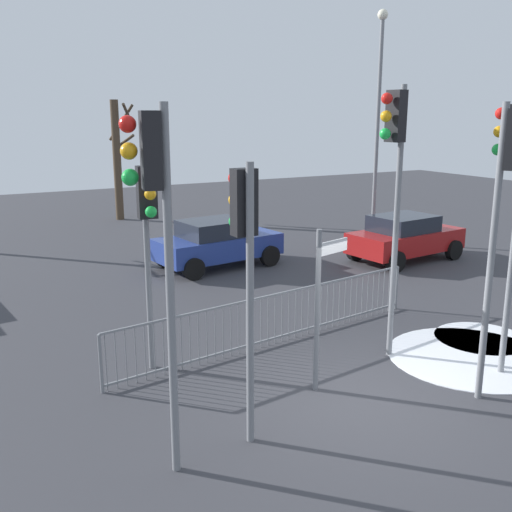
# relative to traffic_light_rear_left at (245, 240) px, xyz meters

# --- Properties ---
(ground_plane) EXTENTS (60.00, 60.00, 0.00)m
(ground_plane) POSITION_rel_traffic_light_rear_left_xyz_m (2.21, 0.06, -2.93)
(ground_plane) COLOR #38383D
(traffic_light_rear_left) EXTENTS (0.32, 0.57, 4.00)m
(traffic_light_rear_left) POSITION_rel_traffic_light_rear_left_xyz_m (0.00, 0.00, 0.00)
(traffic_light_rear_left) COLOR slate
(traffic_light_rear_left) RESTS_ON ground
(traffic_light_mid_right) EXTENTS (0.41, 0.52, 4.85)m
(traffic_light_mid_right) POSITION_rel_traffic_light_rear_left_xyz_m (5.05, -0.17, 0.62)
(traffic_light_mid_right) COLOR slate
(traffic_light_mid_right) RESTS_ON ground
(traffic_light_foreground_left) EXTENTS (0.42, 0.52, 4.77)m
(traffic_light_foreground_left) POSITION_rel_traffic_light_rear_left_xyz_m (4.03, -0.91, 0.56)
(traffic_light_foreground_left) COLOR slate
(traffic_light_foreground_left) RESTS_ON ground
(traffic_light_mid_left) EXTENTS (0.56, 0.36, 4.74)m
(traffic_light_mid_left) POSITION_rel_traffic_light_rear_left_xyz_m (-1.34, -0.28, 0.53)
(traffic_light_mid_left) COLOR slate
(traffic_light_mid_left) RESTS_ON ground
(traffic_light_foreground_right) EXTENTS (0.57, 0.34, 5.10)m
(traffic_light_foreground_right) POSITION_rel_traffic_light_rear_left_xyz_m (3.72, 1.29, 0.79)
(traffic_light_foreground_right) COLOR slate
(traffic_light_foreground_right) RESTS_ON ground
(traffic_light_rear_right) EXTENTS (0.34, 0.57, 3.84)m
(traffic_light_rear_right) POSITION_rel_traffic_light_rear_left_xyz_m (-0.44, 2.79, -0.12)
(traffic_light_rear_right) COLOR slate
(traffic_light_rear_right) RESTS_ON ground
(direction_sign_post) EXTENTS (0.76, 0.27, 2.80)m
(direction_sign_post) POSITION_rel_traffic_light_rear_left_xyz_m (1.81, 0.77, -1.36)
(direction_sign_post) COLOR slate
(direction_sign_post) RESTS_ON ground
(pedestrian_guard_railing) EXTENTS (7.42, 1.08, 1.07)m
(pedestrian_guard_railing) POSITION_rel_traffic_light_rear_left_xyz_m (2.18, 2.87, -2.38)
(pedestrian_guard_railing) COLOR slate
(pedestrian_guard_railing) RESTS_ON ground
(car_red_trailing) EXTENTS (3.96, 2.26, 1.47)m
(car_red_trailing) POSITION_rel_traffic_light_rear_left_xyz_m (9.39, 6.98, -2.17)
(car_red_trailing) COLOR maroon
(car_red_trailing) RESTS_ON ground
(car_blue_mid) EXTENTS (3.98, 2.33, 1.47)m
(car_blue_mid) POSITION_rel_traffic_light_rear_left_xyz_m (3.75, 9.09, -2.17)
(car_blue_mid) COLOR navy
(car_blue_mid) RESTS_ON ground
(street_lamp) EXTENTS (0.36, 0.36, 8.02)m
(street_lamp) POSITION_rel_traffic_light_rear_left_xyz_m (10.29, 9.64, 1.87)
(street_lamp) COLOR slate
(street_lamp) RESTS_ON ground
(bare_tree_centre) EXTENTS (1.07, 1.71, 5.18)m
(bare_tree_centre) POSITION_rel_traffic_light_rear_left_xyz_m (3.52, 18.79, -0.20)
(bare_tree_centre) COLOR #473828
(bare_tree_centre) RESTS_ON ground
(snow_patch_kerb) EXTENTS (1.92, 1.92, 0.01)m
(snow_patch_kerb) POSITION_rel_traffic_light_rear_left_xyz_m (6.13, 1.03, -2.93)
(snow_patch_kerb) COLOR white
(snow_patch_kerb) RESTS_ON ground
(snow_patch_island) EXTENTS (3.16, 3.16, 0.01)m
(snow_patch_island) POSITION_rel_traffic_light_rear_left_xyz_m (5.15, 0.44, -2.93)
(snow_patch_island) COLOR white
(snow_patch_island) RESTS_ON ground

